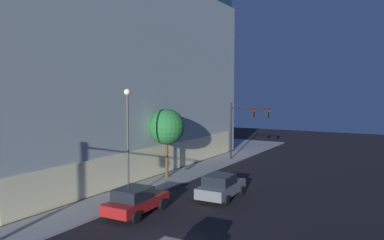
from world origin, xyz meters
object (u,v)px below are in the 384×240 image
at_px(car_red, 136,200).
at_px(car_grey, 221,186).
at_px(street_lamp_sidewalk, 128,129).
at_px(traffic_light_far_corner, 246,120).
at_px(modern_building, 58,65).
at_px(sidewalk_tree, 167,127).

height_order(car_red, car_grey, car_grey).
bearing_deg(car_grey, street_lamp_sidewalk, 125.64).
bearing_deg(car_grey, traffic_light_far_corner, 15.09).
relative_size(modern_building, street_lamp_sidewalk, 4.45).
relative_size(street_lamp_sidewalk, sidewalk_tree, 1.27).
relative_size(traffic_light_far_corner, car_red, 1.36).
distance_m(modern_building, street_lamp_sidewalk, 17.70).
bearing_deg(street_lamp_sidewalk, modern_building, 64.93).
relative_size(street_lamp_sidewalk, car_grey, 1.64).
bearing_deg(car_red, traffic_light_far_corner, 2.23).
distance_m(street_lamp_sidewalk, car_grey, 7.54).
relative_size(car_red, car_grey, 1.00).
relative_size(modern_building, traffic_light_far_corner, 5.40).
bearing_deg(traffic_light_far_corner, modern_building, 121.73).
distance_m(modern_building, car_red, 21.87).
bearing_deg(car_grey, modern_building, 80.48).
height_order(modern_building, traffic_light_far_corner, modern_building).
xyz_separation_m(traffic_light_far_corner, car_grey, (-13.78, -3.72, -3.60)).
xyz_separation_m(modern_building, sidewalk_tree, (-0.47, -13.90, -5.80)).
height_order(traffic_light_far_corner, car_grey, traffic_light_far_corner).
distance_m(street_lamp_sidewalk, sidewalk_tree, 6.83).
relative_size(modern_building, car_grey, 7.32).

